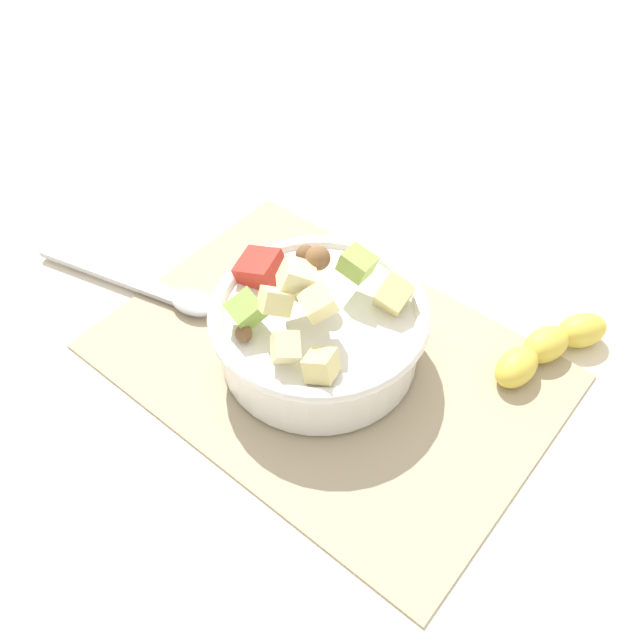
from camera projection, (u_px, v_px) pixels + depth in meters
name	position (u px, v px, depth m)	size (l,w,h in m)	color
ground_plane	(327.00, 362.00, 0.71)	(2.40, 2.40, 0.00)	silver
placemat	(327.00, 360.00, 0.71)	(0.45, 0.32, 0.01)	tan
salad_bowl	(319.00, 326.00, 0.68)	(0.22, 0.22, 0.13)	white
serving_spoon	(155.00, 289.00, 0.77)	(0.24, 0.08, 0.01)	#B7B7BC
banana_whole	(548.00, 347.00, 0.70)	(0.08, 0.15, 0.04)	yellow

